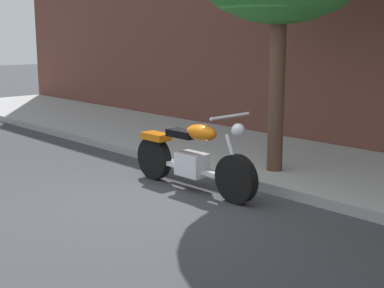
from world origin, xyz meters
TOP-DOWN VIEW (x-y plane):
  - ground_plane at (0.00, 0.00)m, footprint 60.00×60.00m
  - sidewalk at (0.00, 2.74)m, footprint 22.81×2.96m
  - motorcycle at (-0.14, 0.64)m, footprint 2.27×0.70m

SIDE VIEW (x-z plane):
  - ground_plane at x=0.00m, z-range 0.00..0.00m
  - sidewalk at x=0.00m, z-range 0.00..0.14m
  - motorcycle at x=-0.14m, z-range -0.11..1.02m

